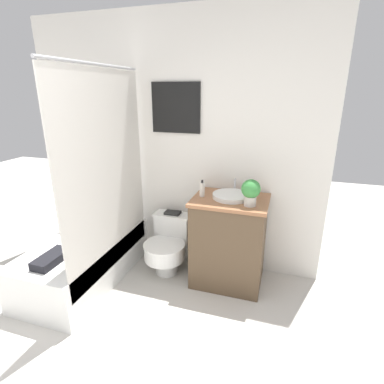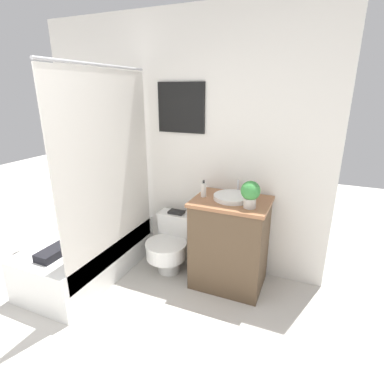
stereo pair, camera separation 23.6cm
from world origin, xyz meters
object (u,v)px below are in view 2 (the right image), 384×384
object	(u,v)px
sink	(232,197)
potted_plant	(250,193)
soap_bottle	(204,190)
toilet	(171,243)
book_on_tank	(177,212)

from	to	relation	value
sink	potted_plant	size ratio (longest dim) A/B	1.61
sink	soap_bottle	xyz separation A→B (m)	(-0.26, -0.04, 0.05)
toilet	book_on_tank	bearing A→B (deg)	90.00
potted_plant	soap_bottle	bearing A→B (deg)	167.01
toilet	soap_bottle	bearing A→B (deg)	-1.85
sink	book_on_tank	xyz separation A→B (m)	(-0.62, 0.12, -0.29)
book_on_tank	sink	bearing A→B (deg)	-11.00
toilet	book_on_tank	xyz separation A→B (m)	(-0.00, 0.14, 0.29)
toilet	potted_plant	distance (m)	1.07
toilet	soap_bottle	world-z (taller)	soap_bottle
sink	book_on_tank	distance (m)	0.70
soap_bottle	book_on_tank	world-z (taller)	soap_bottle
potted_plant	book_on_tank	xyz separation A→B (m)	(-0.81, 0.26, -0.40)
sink	potted_plant	bearing A→B (deg)	-36.77
toilet	potted_plant	size ratio (longest dim) A/B	2.50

